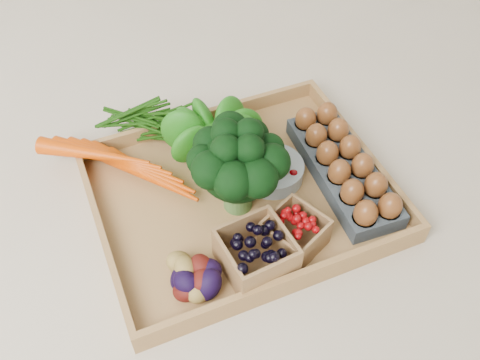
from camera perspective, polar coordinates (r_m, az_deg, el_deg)
name	(u,v)px	position (r m, az deg, el deg)	size (l,w,h in m)	color
ground	(240,200)	(1.05, 0.00, -2.14)	(4.00, 4.00, 0.00)	beige
tray	(240,198)	(1.05, 0.00, -1.88)	(0.55, 0.45, 0.01)	#AC7F48
carrots	(131,165)	(1.08, -11.50, 1.56)	(0.24, 0.17, 0.06)	#D74302
lettuce	(213,132)	(1.07, -2.89, 5.12)	(0.13, 0.13, 0.13)	#1A590D
broccoli	(238,180)	(0.97, -0.24, 0.00)	(0.18, 0.18, 0.14)	black
cherry_bowl	(272,171)	(1.06, 3.48, 1.01)	(0.12, 0.12, 0.03)	#8C9EA5
egg_carton	(342,170)	(1.08, 10.87, 1.01)	(0.11, 0.31, 0.04)	#384147
potatoes	(193,273)	(0.90, -4.99, -9.90)	(0.12, 0.12, 0.07)	#3F0D0A
punnet_blackberry	(256,253)	(0.92, 1.73, -7.80)	(0.11, 0.11, 0.08)	black
punnet_raspberry	(295,233)	(0.95, 5.84, -5.64)	(0.09, 0.09, 0.06)	#7A0507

